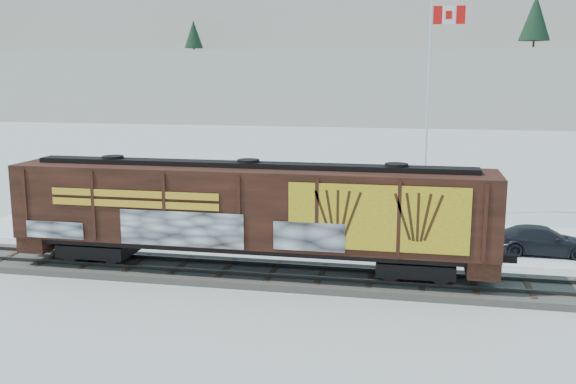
% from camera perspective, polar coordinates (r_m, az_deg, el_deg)
% --- Properties ---
extents(ground, '(500.00, 500.00, 0.00)m').
position_cam_1_polar(ground, '(26.29, 2.95, -7.91)').
color(ground, white).
rests_on(ground, ground).
extents(rail_track, '(50.00, 3.40, 0.43)m').
position_cam_1_polar(rail_track, '(26.25, 2.95, -7.60)').
color(rail_track, '#59544C').
rests_on(rail_track, ground).
extents(parking_strip, '(40.00, 8.00, 0.03)m').
position_cam_1_polar(parking_strip, '(33.43, 4.85, -3.88)').
color(parking_strip, white).
rests_on(parking_strip, ground).
extents(hillside, '(360.00, 110.00, 93.00)m').
position_cam_1_polar(hillside, '(164.63, 10.37, 12.45)').
color(hillside, white).
rests_on(hillside, ground).
extents(hopper_railcar, '(19.57, 3.06, 4.36)m').
position_cam_1_polar(hopper_railcar, '(26.12, -3.49, -1.50)').
color(hopper_railcar, black).
rests_on(hopper_railcar, rail_track).
extents(flagpole, '(2.30, 0.90, 12.20)m').
position_cam_1_polar(flagpole, '(38.11, 12.37, 4.63)').
color(flagpole, silver).
rests_on(flagpole, ground).
extents(car_silver, '(4.89, 2.80, 1.56)m').
position_cam_1_polar(car_silver, '(32.23, -3.02, -2.94)').
color(car_silver, '#A9ACB1').
rests_on(car_silver, parking_strip).
extents(car_white, '(4.36, 1.58, 1.43)m').
position_cam_1_polar(car_white, '(32.04, 10.96, -3.33)').
color(car_white, silver).
rests_on(car_white, parking_strip).
extents(car_dark, '(4.52, 1.92, 1.30)m').
position_cam_1_polar(car_dark, '(32.01, 21.67, -4.02)').
color(car_dark, black).
rests_on(car_dark, parking_strip).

